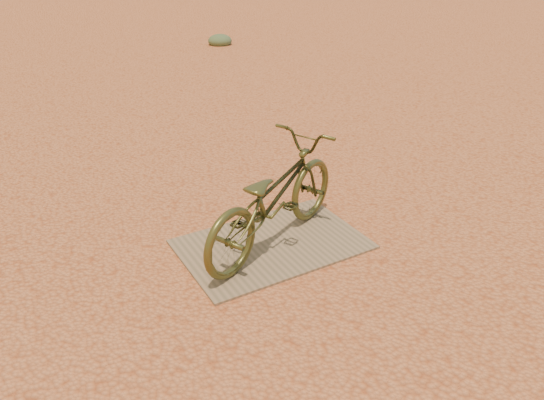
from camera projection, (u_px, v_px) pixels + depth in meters
ground at (268, 274)px, 4.39m from camera, size 120.00×120.00×0.00m
plywood_board at (272, 244)px, 4.77m from camera, size 1.62×1.06×0.02m
bicycle at (273, 197)px, 4.55m from camera, size 1.89×1.30×0.94m
kale_b at (220, 44)px, 12.73m from camera, size 0.57×0.57×0.31m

